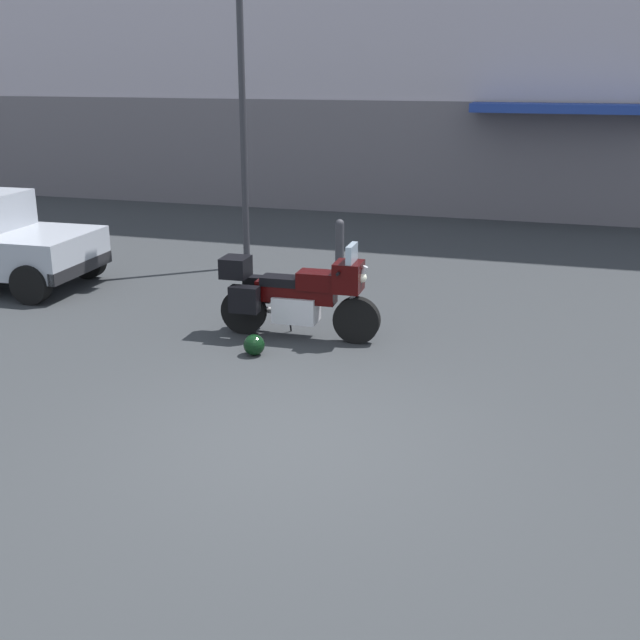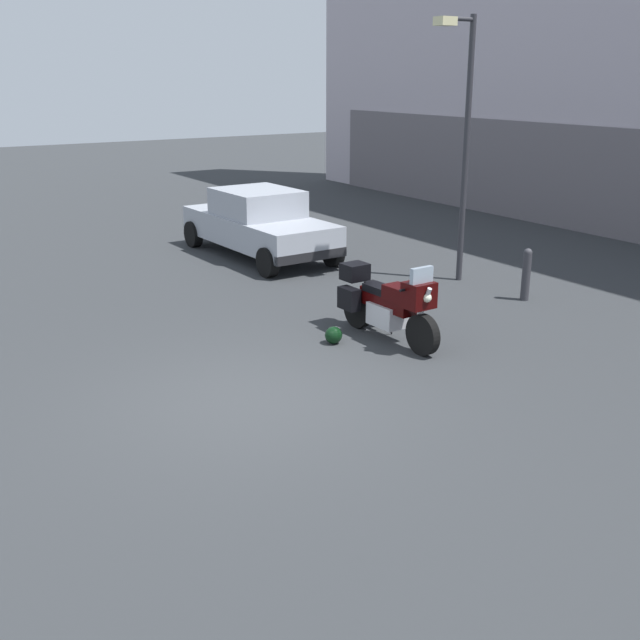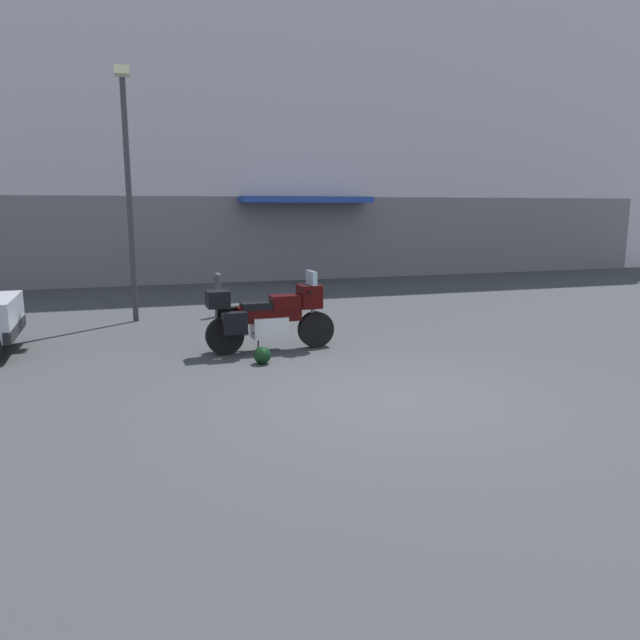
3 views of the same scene
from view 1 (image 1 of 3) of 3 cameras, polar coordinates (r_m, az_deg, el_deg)
The scene contains 5 objects.
ground_plane at distance 7.98m, azimuth -2.15°, elevation -8.79°, with size 80.00×80.00×0.00m, color #2D3033.
motorcycle at distance 10.75m, azimuth -1.76°, elevation 1.87°, with size 2.26×0.77×1.36m.
helmet at distance 10.24m, azimuth -4.80°, elevation -1.82°, with size 0.28×0.28×0.28m, color black.
streetlamp_curbside at distance 14.31m, azimuth -5.88°, elevation 15.91°, with size 0.28×0.94×5.17m.
bollard_curbside at distance 14.20m, azimuth 1.43°, elevation 5.44°, with size 0.16×0.16×1.00m.
Camera 1 is at (2.37, -6.73, 3.57)m, focal length 44.13 mm.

